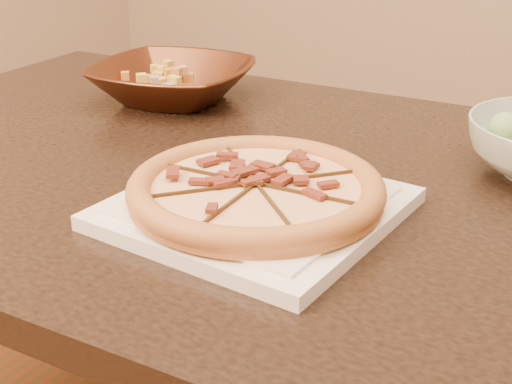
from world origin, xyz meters
TOP-DOWN VIEW (x-y plane):
  - dining_table at (-0.19, 0.14)m, footprint 1.36×0.91m
  - plate at (-0.07, 0.01)m, footprint 0.31×0.31m
  - pizza at (-0.07, 0.01)m, footprint 0.30×0.30m
  - bronze_bowl at (-0.44, 0.34)m, footprint 0.32×0.32m
  - mixed_dish at (-0.44, 0.34)m, footprint 0.12×0.12m

SIDE VIEW (x-z plane):
  - dining_table at x=-0.19m, z-range 0.27..1.02m
  - plate at x=-0.07m, z-range 0.75..0.77m
  - bronze_bowl at x=-0.44m, z-range 0.75..0.82m
  - pizza at x=-0.07m, z-range 0.77..0.80m
  - mixed_dish at x=-0.44m, z-range 0.82..0.84m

